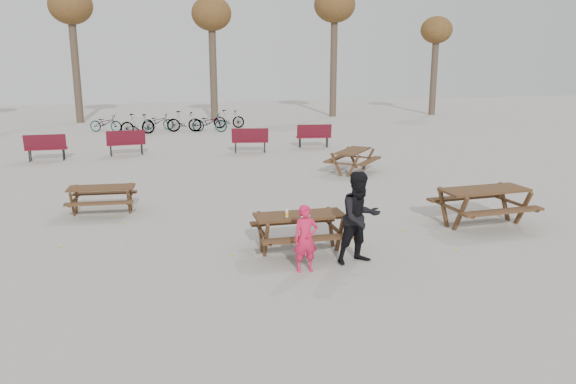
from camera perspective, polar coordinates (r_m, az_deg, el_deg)
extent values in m
plane|color=gray|center=(11.47, 1.18, -6.00)|extent=(80.00, 80.00, 0.00)
cube|color=#392214|center=(11.24, 1.20, -2.40)|extent=(1.80, 0.70, 0.05)
cube|color=#392214|center=(10.78, 2.01, -4.78)|extent=(1.80, 0.25, 0.05)
cube|color=#392214|center=(11.88, 0.45, -3.02)|extent=(1.80, 0.25, 0.05)
cylinder|color=#392214|center=(10.91, -2.23, -5.01)|extent=(0.08, 0.08, 0.73)
cylinder|color=#392214|center=(11.47, -2.83, -4.09)|extent=(0.08, 0.08, 0.73)
cylinder|color=#392214|center=(11.29, 5.27, -4.43)|extent=(0.08, 0.08, 0.73)
cylinder|color=#392214|center=(11.83, 4.34, -3.56)|extent=(0.08, 0.08, 0.73)
cube|color=white|center=(11.09, 1.71, -2.39)|extent=(0.18, 0.11, 0.03)
ellipsoid|color=tan|center=(11.08, 1.71, -2.18)|extent=(0.14, 0.06, 0.05)
cylinder|color=silver|center=(11.02, -0.12, -2.18)|extent=(0.06, 0.06, 0.15)
cylinder|color=#F9A50D|center=(11.03, -0.12, -2.27)|extent=(0.07, 0.07, 0.05)
cylinder|color=white|center=(11.00, -0.12, -1.75)|extent=(0.03, 0.03, 0.02)
imported|color=#D71A46|center=(10.23, 1.81, -4.76)|extent=(0.46, 0.30, 1.25)
imported|color=black|center=(10.67, 7.31, -2.61)|extent=(0.98, 0.84, 1.77)
imported|color=black|center=(31.33, -18.03, 6.67)|extent=(1.84, 1.19, 0.91)
imported|color=black|center=(29.73, -15.03, 6.68)|extent=(1.85, 1.04, 1.07)
imported|color=black|center=(31.56, -13.06, 6.99)|extent=(1.76, 0.91, 0.88)
imported|color=black|center=(30.32, -10.51, 7.06)|extent=(1.88, 0.79, 1.09)
imported|color=black|center=(30.15, -7.98, 7.02)|extent=(1.99, 1.32, 0.99)
imported|color=black|center=(31.52, -6.02, 7.39)|extent=(1.71, 0.50, 1.02)
cylinder|color=#382B21|center=(36.21, -20.74, 11.58)|extent=(0.44, 0.44, 6.30)
ellipsoid|color=brown|center=(36.32, -21.23, 17.25)|extent=(2.52, 2.52, 2.14)
cylinder|color=#382B21|center=(35.16, -7.60, 12.00)|extent=(0.44, 0.44, 5.95)
ellipsoid|color=brown|center=(35.25, -7.78, 17.53)|extent=(2.38, 2.38, 2.02)
cylinder|color=#382B21|center=(37.83, 4.65, 12.70)|extent=(0.44, 0.44, 6.65)
ellipsoid|color=brown|center=(37.97, 4.76, 18.44)|extent=(2.66, 2.66, 2.26)
cylinder|color=#382B21|center=(40.13, 14.59, 11.36)|extent=(0.44, 0.44, 5.25)
ellipsoid|color=brown|center=(40.15, 14.85, 15.63)|extent=(2.10, 2.10, 1.79)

